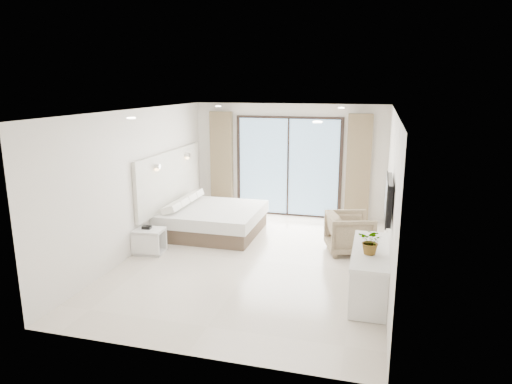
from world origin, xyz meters
TOP-DOWN VIEW (x-y plane):
  - ground at (0.00, 0.00)m, footprint 6.20×6.20m
  - room_shell at (-0.20, 0.87)m, footprint 4.62×6.22m
  - bed at (-1.31, 1.30)m, footprint 2.00×1.91m
  - nightstand at (-2.02, -0.16)m, footprint 0.55×0.47m
  - phone at (-2.08, -0.14)m, footprint 0.18×0.14m
  - console_desk at (2.04, -0.97)m, footprint 0.53×1.71m
  - plant at (2.04, -1.19)m, footprint 0.47×0.49m
  - armchair at (1.63, 0.89)m, footprint 0.97×1.00m

SIDE VIEW (x-z plane):
  - ground at x=0.00m, z-range 0.00..0.00m
  - nightstand at x=-2.02m, z-range 0.00..0.48m
  - bed at x=-1.31m, z-range -0.05..0.64m
  - armchair at x=1.63m, z-range 0.00..0.84m
  - phone at x=-2.08m, z-range 0.48..0.53m
  - console_desk at x=2.04m, z-range 0.18..0.95m
  - plant at x=2.04m, z-range 0.77..1.07m
  - room_shell at x=-0.20m, z-range 0.22..2.94m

